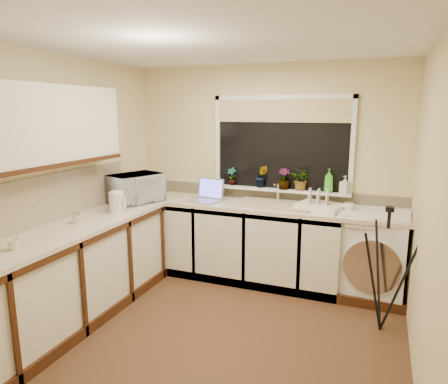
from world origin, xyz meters
TOP-DOWN VIEW (x-y plane):
  - floor at (0.00, 0.00)m, footprint 3.20×3.20m
  - ceiling at (0.00, 0.00)m, footprint 3.20×3.20m
  - wall_back at (0.00, 1.50)m, footprint 3.20×0.00m
  - wall_front at (0.00, -1.50)m, footprint 3.20×0.00m
  - wall_left at (-1.60, 0.00)m, footprint 0.00×3.00m
  - wall_right at (1.60, 0.00)m, footprint 0.00×3.00m
  - base_cabinet_back at (-0.33, 1.20)m, footprint 2.55×0.60m
  - base_cabinet_left at (-1.30, -0.30)m, footprint 0.54×2.40m
  - worktop_back at (0.00, 1.20)m, footprint 3.20×0.60m
  - worktop_left at (-1.30, -0.30)m, footprint 0.60×2.40m
  - upper_cabinet at (-1.44, -0.45)m, footprint 0.28×1.90m
  - splashback_left at (-1.59, -0.30)m, footprint 0.02×2.40m
  - splashback_back at (0.00, 1.49)m, footprint 3.20×0.02m
  - window_glass at (0.20, 1.49)m, footprint 1.50×0.02m
  - window_blind at (0.20, 1.46)m, footprint 1.50×0.02m
  - windowsill at (0.20, 1.43)m, footprint 1.60×0.14m
  - sink at (0.20, 1.20)m, footprint 0.82×0.46m
  - faucet at (0.20, 1.38)m, footprint 0.03×0.03m
  - washing_machine at (1.26, 1.25)m, footprint 0.71×0.69m
  - laptop at (-0.58, 1.15)m, footprint 0.39×0.35m
  - kettle at (-1.23, 0.32)m, footprint 0.16×0.16m
  - dish_rack at (0.71, 1.18)m, footprint 0.53×0.45m
  - tripod at (1.37, 0.55)m, footprint 0.63×0.63m
  - steel_jar at (-1.33, -0.17)m, footprint 0.08×0.08m
  - microwave at (-1.32, 0.80)m, footprint 0.58×0.69m
  - plant_a at (-0.38, 1.43)m, footprint 0.12×0.09m
  - plant_b at (-0.01, 1.43)m, footprint 0.17×0.15m
  - plant_c at (0.26, 1.40)m, footprint 0.16×0.16m
  - plant_d at (0.45, 1.43)m, footprint 0.28×0.27m
  - soap_bottle_green at (0.75, 1.42)m, footprint 0.12×0.12m
  - soap_bottle_clear at (0.92, 1.41)m, footprint 0.11×0.12m
  - cup_back at (0.99, 1.22)m, footprint 0.14×0.14m
  - cup_left at (-1.26, -0.92)m, footprint 0.12×0.12m

SIDE VIEW (x-z plane):
  - floor at x=0.00m, z-range 0.00..0.00m
  - base_cabinet_back at x=-0.33m, z-range 0.00..0.86m
  - base_cabinet_left at x=-1.30m, z-range 0.00..0.86m
  - washing_machine at x=1.26m, z-range 0.00..0.92m
  - tripod at x=1.37m, z-range 0.00..1.13m
  - worktop_back at x=0.00m, z-range 0.86..0.90m
  - worktop_left at x=-1.30m, z-range 0.86..0.90m
  - sink at x=0.20m, z-range 0.90..0.93m
  - dish_rack at x=0.71m, z-range 0.90..0.97m
  - cup_left at x=-1.26m, z-range 0.90..0.98m
  - cup_back at x=0.99m, z-range 0.90..0.99m
  - steel_jar at x=-1.33m, z-range 0.90..1.00m
  - laptop at x=-0.58m, z-range 0.84..1.10m
  - splashback_back at x=0.00m, z-range 0.90..1.04m
  - kettle at x=-1.23m, z-range 0.90..1.10m
  - faucet at x=0.20m, z-range 0.90..1.14m
  - windowsill at x=0.20m, z-range 1.02..1.05m
  - microwave at x=-1.32m, z-range 0.90..1.22m
  - splashback_left at x=-1.59m, z-range 0.90..1.35m
  - soap_bottle_clear at x=0.92m, z-range 1.05..1.24m
  - plant_a at x=-0.38m, z-range 1.05..1.27m
  - plant_c at x=0.26m, z-range 1.05..1.29m
  - plant_d at x=0.45m, z-range 1.05..1.30m
  - plant_b at x=-0.01m, z-range 1.05..1.31m
  - soap_bottle_green at x=0.75m, z-range 1.05..1.31m
  - wall_back at x=0.00m, z-range -0.38..2.83m
  - wall_front at x=0.00m, z-range -0.38..2.83m
  - wall_left at x=-1.60m, z-range -0.27..2.73m
  - wall_right at x=1.60m, z-range -0.27..2.73m
  - window_glass at x=0.20m, z-range 1.05..2.05m
  - upper_cabinet at x=-1.44m, z-range 1.45..2.15m
  - window_blind at x=0.20m, z-range 1.80..2.05m
  - ceiling at x=0.00m, z-range 2.45..2.45m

